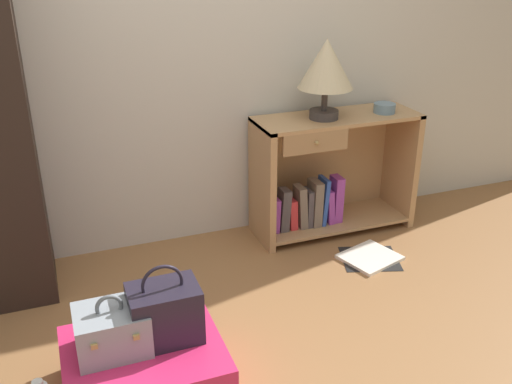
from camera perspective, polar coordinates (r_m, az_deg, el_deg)
The scene contains 8 objects.
back_wall at distance 3.25m, azimuth -8.68°, elevation 16.60°, with size 6.40×0.10×2.60m, color beige.
bookshelf at distance 3.57m, azimuth 7.07°, elevation 1.57°, with size 1.00×0.38×0.74m.
table_lamp at distance 3.31m, azimuth 6.98°, elevation 12.28°, with size 0.32×0.32×0.46m.
bowl at distance 3.56m, azimuth 12.65°, elevation 8.14°, with size 0.13×0.13×0.06m, color slate.
suitcase_large at distance 2.46m, azimuth -10.97°, elevation -16.96°, with size 0.63×0.55×0.22m.
train_case at distance 2.35m, azimuth -14.11°, elevation -13.15°, with size 0.28×0.23×0.25m.
handbag at distance 2.35m, azimuth -9.06°, elevation -11.74°, with size 0.28×0.19×0.34m.
open_book_on_floor at distance 3.40m, azimuth 11.24°, elevation -6.40°, with size 0.39×0.37×0.02m.
Camera 1 is at (-0.69, -1.65, 1.70)m, focal length 40.27 mm.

